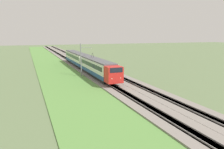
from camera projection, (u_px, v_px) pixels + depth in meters
The scene contains 7 objects.
ballast_main at pixel (86, 71), 56.28m from camera, with size 240.00×4.40×0.30m.
ballast_adjacent at pixel (102, 70), 57.89m from camera, with size 240.00×4.40×0.30m.
track_main at pixel (86, 71), 56.28m from camera, with size 240.00×1.57×0.45m.
track_adjacent at pixel (102, 70), 57.89m from camera, with size 240.00×1.57×0.45m.
grass_verge at pixel (65, 72), 54.34m from camera, with size 240.00×13.26×0.12m.
passenger_train at pixel (85, 61), 56.64m from camera, with size 41.72×2.96×5.20m.
catenary_mast_mid at pixel (81, 60), 48.23m from camera, with size 0.22×2.56×7.43m.
Camera 1 is at (-4.12, 14.10, 9.41)m, focal length 35.00 mm.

